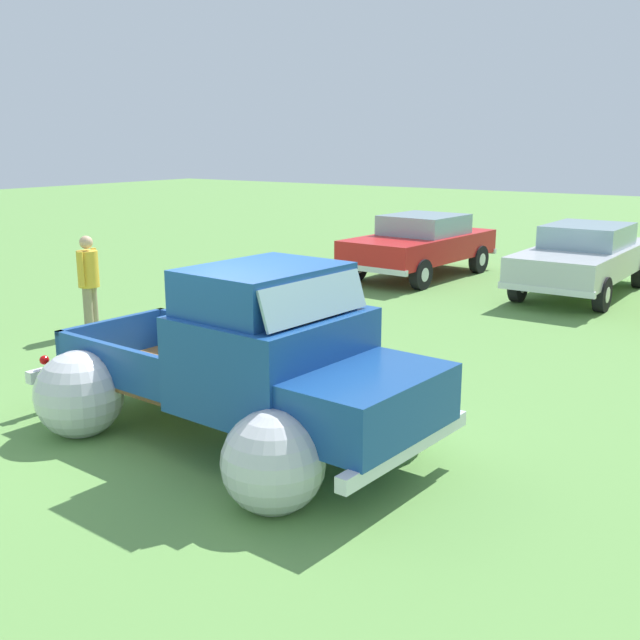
{
  "coord_description": "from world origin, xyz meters",
  "views": [
    {
      "loc": [
        5.19,
        -5.72,
        3.13
      ],
      "look_at": [
        0.0,
        1.71,
        0.96
      ],
      "focal_mm": 42.52,
      "sensor_mm": 36.0,
      "label": 1
    }
  ],
  "objects_px": {
    "vintage_pickup_truck": "(254,376)",
    "lane_cone_0": "(311,346)",
    "show_car_0": "(421,243)",
    "show_car_1": "(584,256)",
    "spectator_0": "(89,279)"
  },
  "relations": [
    {
      "from": "vintage_pickup_truck",
      "to": "spectator_0",
      "type": "height_order",
      "value": "vintage_pickup_truck"
    },
    {
      "from": "vintage_pickup_truck",
      "to": "show_car_0",
      "type": "distance_m",
      "value": 10.52
    },
    {
      "from": "show_car_0",
      "to": "lane_cone_0",
      "type": "xyz_separation_m",
      "value": [
        2.15,
        -7.36,
        -0.47
      ]
    },
    {
      "from": "vintage_pickup_truck",
      "to": "lane_cone_0",
      "type": "xyz_separation_m",
      "value": [
        -1.16,
        2.62,
        -0.45
      ]
    },
    {
      "from": "show_car_0",
      "to": "lane_cone_0",
      "type": "height_order",
      "value": "show_car_0"
    },
    {
      "from": "vintage_pickup_truck",
      "to": "lane_cone_0",
      "type": "height_order",
      "value": "vintage_pickup_truck"
    },
    {
      "from": "vintage_pickup_truck",
      "to": "show_car_0",
      "type": "relative_size",
      "value": 1.1
    },
    {
      "from": "show_car_0",
      "to": "lane_cone_0",
      "type": "bearing_deg",
      "value": 19.66
    },
    {
      "from": "vintage_pickup_truck",
      "to": "show_car_0",
      "type": "bearing_deg",
      "value": 111.79
    },
    {
      "from": "show_car_1",
      "to": "lane_cone_0",
      "type": "xyz_separation_m",
      "value": [
        -1.56,
        -7.47,
        -0.47
      ]
    },
    {
      "from": "show_car_0",
      "to": "spectator_0",
      "type": "distance_m",
      "value": 8.13
    },
    {
      "from": "show_car_1",
      "to": "lane_cone_0",
      "type": "distance_m",
      "value": 7.65
    },
    {
      "from": "vintage_pickup_truck",
      "to": "show_car_0",
      "type": "height_order",
      "value": "vintage_pickup_truck"
    },
    {
      "from": "spectator_0",
      "to": "lane_cone_0",
      "type": "height_order",
      "value": "spectator_0"
    },
    {
      "from": "show_car_0",
      "to": "show_car_1",
      "type": "bearing_deg",
      "value": 95.0
    }
  ]
}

